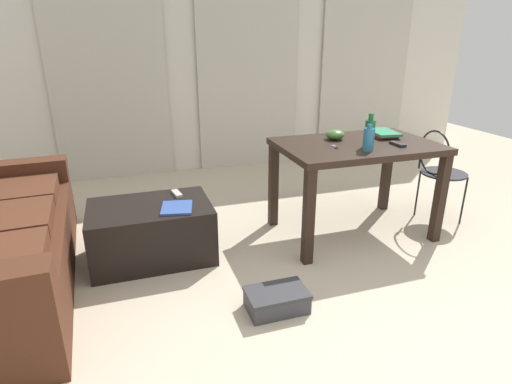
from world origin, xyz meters
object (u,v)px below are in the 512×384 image
scissors (336,147)px  tv_remote_primary (177,193)px  craft_table (356,157)px  wire_chair (439,166)px  book_stack (383,133)px  shoebox (277,300)px  coffee_table (152,231)px  bowl (335,135)px  bottle_far (370,133)px  magazine (177,208)px  tv_remote_on_table (398,144)px  bottle_near (369,139)px

scissors → tv_remote_primary: bearing=164.7°
craft_table → tv_remote_primary: bearing=170.0°
wire_chair → tv_remote_primary: (-2.22, 0.27, -0.09)m
book_stack → shoebox: (-1.31, -0.96, -0.73)m
coffee_table → bowl: (1.51, 0.07, 0.61)m
wire_chair → scissors: bearing=-177.0°
craft_table → tv_remote_primary: 1.44m
scissors → bottle_far: bearing=-12.7°
coffee_table → magazine: magazine is taller
tv_remote_on_table → magazine: bearing=172.7°
craft_table → bottle_far: (0.02, -0.13, 0.22)m
craft_table → bottle_far: 0.25m
bottle_far → tv_remote_on_table: bearing=-9.0°
magazine → craft_table: bearing=13.1°
coffee_table → bottle_far: size_ratio=3.45×
craft_table → tv_remote_on_table: 0.33m
bottle_near → scissors: size_ratio=1.88×
bottle_near → tv_remote_on_table: bottle_near is taller
bottle_near → bottle_far: size_ratio=0.78×
coffee_table → magazine: (0.18, -0.12, 0.22)m
bottle_near → shoebox: size_ratio=0.53×
bowl → book_stack: size_ratio=0.47×
bottle_far → magazine: size_ratio=1.03×
craft_table → magazine: craft_table is taller
craft_table → tv_remote_on_table: tv_remote_on_table is taller
bottle_near → magazine: bottle_near is taller
tv_remote_on_table → tv_remote_primary: bearing=163.2°
scissors → shoebox: scissors is taller
book_stack → scissors: 0.60m
wire_chair → bottle_far: size_ratio=3.28×
craft_table → wire_chair: wire_chair is taller
tv_remote_on_table → scissors: bearing=166.3°
tv_remote_primary → bottle_near: bearing=-27.8°
craft_table → magazine: size_ratio=5.03×
wire_chair → tv_remote_on_table: wire_chair is taller
book_stack → scissors: (-0.56, -0.22, -0.02)m
tv_remote_primary → scissors: bearing=-23.7°
craft_table → bottle_far: size_ratio=4.89×
book_stack → tv_remote_on_table: size_ratio=2.23×
tv_remote_on_table → tv_remote_primary: size_ratio=0.98×
bottle_near → book_stack: (0.38, 0.37, -0.06)m
bowl → magazine: bowl is taller
wire_chair → tv_remote_primary: 2.24m
coffee_table → scissors: 1.51m
shoebox → tv_remote_primary: bearing=112.1°
wire_chair → book_stack: wire_chair is taller
bottle_far → bowl: size_ratio=1.67×
bottle_far → book_stack: 0.43m
book_stack → wire_chair: bearing=-18.9°
coffee_table → bowl: size_ratio=5.76×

